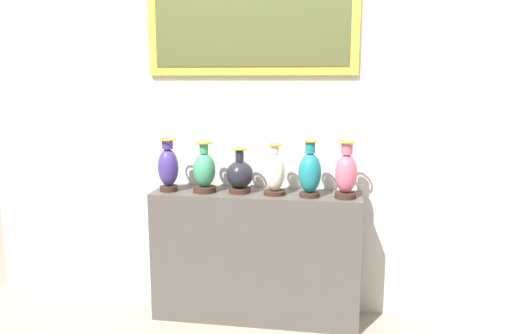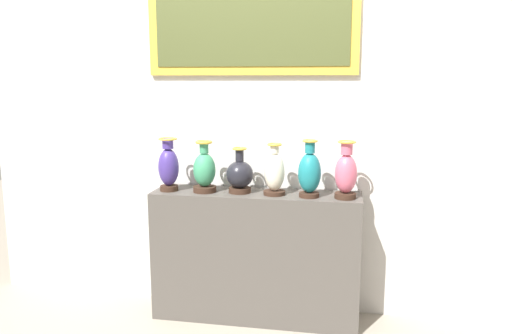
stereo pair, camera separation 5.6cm
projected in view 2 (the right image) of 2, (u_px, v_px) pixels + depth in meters
The scene contains 9 objects.
ground_plane at pixel (256, 316), 3.54m from camera, with size 10.20×10.20×0.00m, color gray.
display_shelf at pixel (256, 256), 3.46m from camera, with size 1.43×0.35×0.91m, color #4C4742.
back_wall at pixel (262, 101), 3.51m from camera, with size 4.20×0.14×3.02m.
vase_indigo at pixel (169, 167), 3.42m from camera, with size 0.14×0.14×0.37m.
vase_jade at pixel (204, 171), 3.39m from camera, with size 0.16×0.16×0.36m.
vase_onyx at pixel (240, 175), 3.37m from camera, with size 0.19×0.19×0.31m.
vase_ivory at pixel (274, 173), 3.30m from camera, with size 0.15×0.15×0.35m.
vase_teal at pixel (310, 173), 3.23m from camera, with size 0.15×0.15×0.38m.
vase_rose at pixel (346, 174), 3.19m from camera, with size 0.14×0.14×0.38m.
Camera 2 is at (0.59, -3.25, 1.67)m, focal length 34.66 mm.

